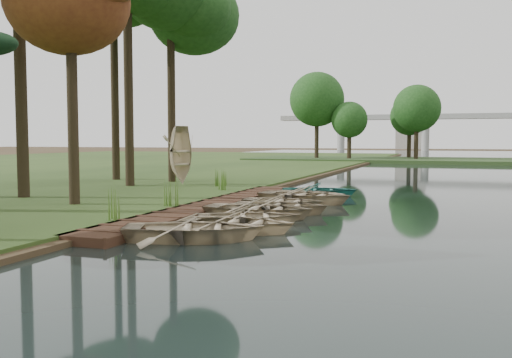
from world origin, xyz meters
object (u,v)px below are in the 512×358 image
(rowboat_1, at_px, (238,220))
(rowboat_2, at_px, (250,215))
(rowboat_0, at_px, (194,226))
(stored_rowboat, at_px, (181,178))
(boardwalk, at_px, (210,207))

(rowboat_1, xyz_separation_m, rowboat_2, (-0.12, 1.37, -0.01))
(rowboat_0, xyz_separation_m, stored_rowboat, (-7.55, 14.08, 0.19))
(rowboat_1, relative_size, stored_rowboat, 1.06)
(rowboat_0, distance_m, rowboat_2, 3.05)
(rowboat_1, relative_size, rowboat_2, 1.03)
(rowboat_2, height_order, stored_rowboat, stored_rowboat)
(rowboat_0, relative_size, rowboat_2, 1.14)
(rowboat_0, xyz_separation_m, rowboat_1, (0.58, 1.65, -0.04))
(boardwalk, distance_m, rowboat_2, 4.24)
(stored_rowboat, bearing_deg, rowboat_1, -128.22)
(boardwalk, bearing_deg, rowboat_1, -57.62)
(boardwalk, height_order, rowboat_1, rowboat_1)
(boardwalk, xyz_separation_m, rowboat_0, (2.32, -6.21, 0.29))
(rowboat_2, distance_m, stored_rowboat, 13.66)
(rowboat_1, distance_m, stored_rowboat, 14.86)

